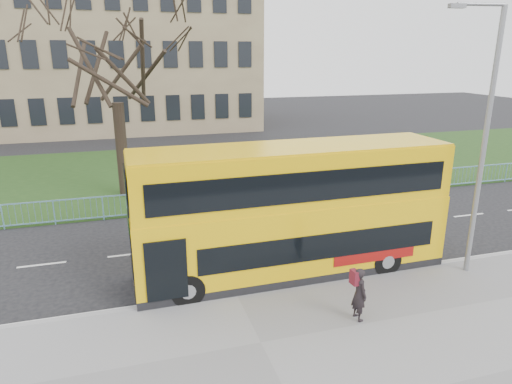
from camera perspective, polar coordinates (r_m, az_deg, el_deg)
The scene contains 9 objects.
ground at distance 15.58m, azimuth -3.93°, elevation -10.18°, with size 120.00×120.00×0.00m, color black.
kerb at distance 14.22m, azimuth -2.52°, elevation -12.68°, with size 80.00×0.20×0.14m, color gray.
grass_verge at distance 28.89m, azimuth -10.20°, elevation 2.54°, with size 80.00×15.40×0.08m, color #1A3714.
guard_railing at distance 21.40m, azimuth -7.86°, elevation -1.03°, with size 40.00×0.12×1.10m, color #72ABCA, non-canonical shape.
bare_tree at distance 23.60m, azimuth -17.10°, elevation 12.81°, with size 7.85×7.85×11.22m, color black, non-canonical shape.
civic_building at distance 48.61m, azimuth -19.74°, elevation 15.90°, with size 30.00×15.00×14.00m, color #816E52.
yellow_bus at distance 14.80m, azimuth 4.54°, elevation -2.03°, with size 10.23×2.56×4.27m.
pedestrian at distance 12.91m, azimuth 12.77°, elevation -12.33°, with size 0.55×0.36×1.51m, color black.
street_lamp at distance 15.71m, azimuth 26.46°, elevation 6.40°, with size 1.76×0.42×8.35m.
Camera 1 is at (-2.92, -13.56, 7.10)m, focal length 32.00 mm.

